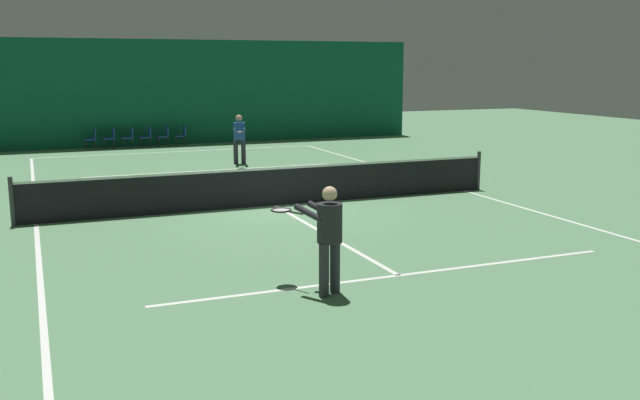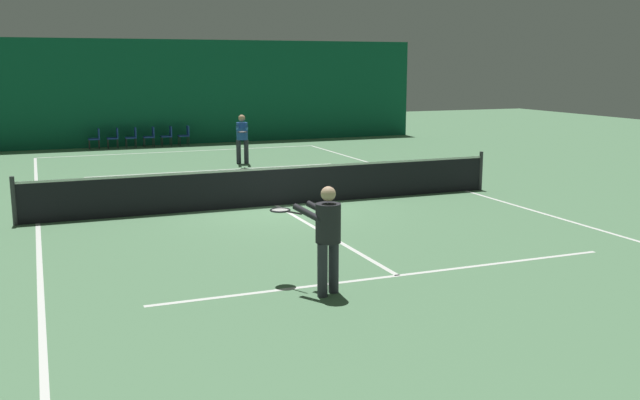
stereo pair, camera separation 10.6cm
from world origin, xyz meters
The scene contains 17 objects.
ground_plane centered at (0.00, 0.00, 0.00)m, with size 60.00×60.00×0.00m, color #56845B.
backdrop_curtain centered at (0.00, 14.59, 2.24)m, with size 23.00×0.12×4.47m.
court_line_baseline_far centered at (0.00, 11.90, 0.00)m, with size 11.00×0.10×0.00m.
court_line_service_far centered at (0.00, 6.40, 0.00)m, with size 8.25×0.10×0.00m.
court_line_service_near centered at (0.00, -6.40, 0.00)m, with size 8.25×0.10×0.00m.
court_line_sideline_left centered at (-5.50, 0.00, 0.00)m, with size 0.10×23.80×0.00m.
court_line_sideline_right centered at (5.50, 0.00, 0.00)m, with size 0.10×23.80×0.00m.
court_line_centre centered at (0.00, 0.00, 0.00)m, with size 0.10×12.80×0.00m.
tennis_net centered at (0.00, 0.00, 0.51)m, with size 12.00×0.10×1.07m.
player_near centered at (-1.46, -6.83, 0.97)m, with size 0.94×1.36×1.67m.
player_far centered at (1.25, 7.54, 1.00)m, with size 0.70×1.42×1.71m.
courtside_chair_0 centered at (-3.14, 14.04, 0.49)m, with size 0.44×0.44×0.84m.
courtside_chair_1 centered at (-2.41, 14.04, 0.49)m, with size 0.44×0.44×0.84m.
courtside_chair_2 centered at (-1.67, 14.04, 0.49)m, with size 0.44×0.44×0.84m.
courtside_chair_3 centered at (-0.94, 14.04, 0.49)m, with size 0.44×0.44×0.84m.
courtside_chair_4 centered at (-0.20, 14.04, 0.49)m, with size 0.44×0.44×0.84m.
courtside_chair_5 centered at (0.53, 14.04, 0.49)m, with size 0.44×0.44×0.84m.
Camera 2 is at (-5.39, -16.44, 3.44)m, focal length 40.00 mm.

